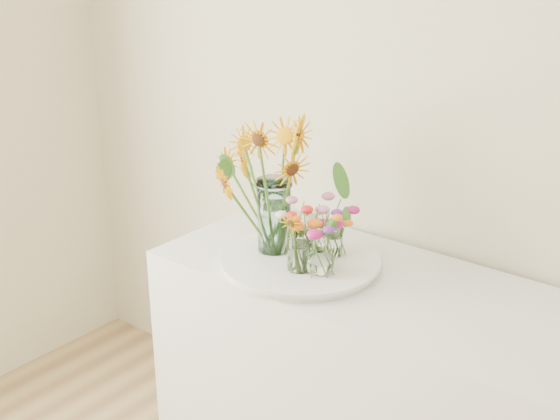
% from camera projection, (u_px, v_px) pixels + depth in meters
% --- Properties ---
extents(counter, '(1.40, 0.60, 0.90)m').
position_uv_depth(counter, '(365.00, 400.00, 2.33)').
color(counter, white).
rests_on(counter, ground_plane).
extents(tray, '(0.49, 0.49, 0.02)m').
position_uv_depth(tray, '(300.00, 263.00, 2.24)').
color(tray, white).
rests_on(tray, counter).
extents(mason_jar, '(0.14, 0.14, 0.25)m').
position_uv_depth(mason_jar, '(274.00, 216.00, 2.25)').
color(mason_jar, '#B5E5E5').
rests_on(mason_jar, tray).
extents(sunflower_bouquet, '(0.86, 0.86, 0.47)m').
position_uv_depth(sunflower_bouquet, '(274.00, 183.00, 2.21)').
color(sunflower_bouquet, '#E49B04').
rests_on(sunflower_bouquet, tray).
extents(small_vase_a, '(0.09, 0.09, 0.13)m').
position_uv_depth(small_vase_a, '(300.00, 251.00, 2.14)').
color(small_vase_a, white).
rests_on(small_vase_a, tray).
extents(wildflower_posy_a, '(0.19, 0.19, 0.22)m').
position_uv_depth(wildflower_posy_a, '(300.00, 237.00, 2.12)').
color(wildflower_posy_a, orange).
rests_on(wildflower_posy_a, tray).
extents(small_vase_b, '(0.12, 0.12, 0.13)m').
position_uv_depth(small_vase_b, '(319.00, 253.00, 2.12)').
color(small_vase_b, white).
rests_on(small_vase_b, tray).
extents(wildflower_posy_b, '(0.20, 0.20, 0.22)m').
position_uv_depth(wildflower_posy_b, '(320.00, 240.00, 2.10)').
color(wildflower_posy_b, orange).
rests_on(wildflower_posy_b, tray).
extents(small_vase_c, '(0.08, 0.08, 0.11)m').
position_uv_depth(small_vase_c, '(333.00, 241.00, 2.24)').
color(small_vase_c, white).
rests_on(small_vase_c, tray).
extents(wildflower_posy_c, '(0.19, 0.19, 0.20)m').
position_uv_depth(wildflower_posy_c, '(333.00, 228.00, 2.23)').
color(wildflower_posy_c, orange).
rests_on(wildflower_posy_c, tray).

